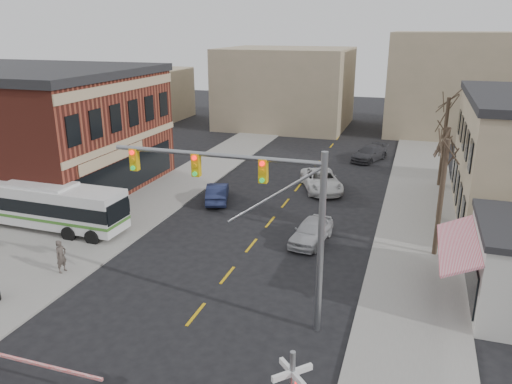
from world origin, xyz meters
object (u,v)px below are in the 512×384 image
traffic_signal_mast (260,200)px  car_c (321,180)px  pedestrian_near (61,256)px  car_a (311,231)px  pedestrian_far (71,222)px  transit_bus (43,204)px  car_b (217,192)px  car_d (369,153)px

traffic_signal_mast → car_c: traffic_signal_mast is taller
car_c → pedestrian_near: 21.27m
car_a → pedestrian_far: size_ratio=2.51×
car_c → pedestrian_near: size_ratio=3.17×
transit_bus → car_b: transit_bus is taller
car_d → pedestrian_far: pedestrian_far is taller
car_c → car_d: (2.71, 10.76, -0.09)m
transit_bus → car_c: size_ratio=2.00×
car_c → car_d: size_ratio=1.18×
transit_bus → car_a: size_ratio=2.64×
traffic_signal_mast → car_c: (-0.99, 19.45, -4.91)m
car_a → car_d: (1.30, 21.16, -0.03)m
traffic_signal_mast → car_a: (0.42, 9.05, -4.97)m
traffic_signal_mast → car_a: size_ratio=2.18×
car_b → pedestrian_far: size_ratio=2.51×
traffic_signal_mast → pedestrian_near: 12.30m
pedestrian_near → pedestrian_far: (-2.76, 4.37, -0.04)m
car_b → car_d: size_ratio=0.89×
car_d → pedestrian_near: 32.12m
transit_bus → traffic_signal_mast: (16.63, -5.84, 4.03)m
traffic_signal_mast → car_c: 20.08m
car_d → pedestrian_far: (-15.81, -24.97, 0.28)m
car_d → car_b: bearing=-99.2°
pedestrian_near → pedestrian_far: pedestrian_near is taller
transit_bus → car_d: transit_bus is taller
car_b → pedestrian_near: (-3.43, -13.38, 0.31)m
transit_bus → traffic_signal_mast: traffic_signal_mast is taller
car_a → car_c: bearing=105.5°
car_a → car_d: 21.20m
traffic_signal_mast → transit_bus: bearing=160.7°
transit_bus → car_c: 20.75m
car_b → pedestrian_far: (-6.19, -9.01, 0.27)m
car_a → transit_bus: bearing=-161.6°
car_d → pedestrian_near: size_ratio=2.69×
car_a → car_b: car_a is taller
pedestrian_near → car_b: bearing=-5.6°
transit_bus → pedestrian_near: transit_bus is taller
transit_bus → pedestrian_near: size_ratio=6.34×
car_b → car_d: car_b is taller
car_a → pedestrian_near: (-11.76, -8.18, 0.29)m
car_a → car_b: bearing=155.8°
transit_bus → car_b: (8.73, 8.41, -0.96)m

